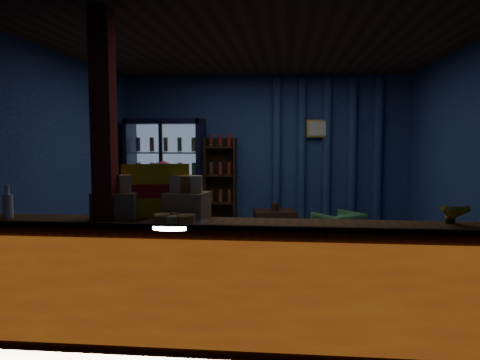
{
  "coord_description": "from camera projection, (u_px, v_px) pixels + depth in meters",
  "views": [
    {
      "loc": [
        0.37,
        -5.43,
        1.61
      ],
      "look_at": [
        -0.16,
        -0.2,
        1.13
      ],
      "focal_mm": 35.0,
      "sensor_mm": 36.0,
      "label": 1
    }
  ],
  "objects": [
    {
      "name": "bottle_shelf",
      "position": [
        221.0,
        188.0,
        7.6
      ],
      "size": [
        0.5,
        0.28,
        1.6
      ],
      "color": "#341E10",
      "rests_on": "ground"
    },
    {
      "name": "ground",
      "position": [
        255.0,
        273.0,
        5.56
      ],
      "size": [
        4.6,
        4.6,
        0.0
      ],
      "primitive_type": "plane",
      "color": "#515154",
      "rests_on": "ground"
    },
    {
      "name": "framed_picture",
      "position": [
        318.0,
        129.0,
        7.4
      ],
      "size": [
        0.36,
        0.04,
        0.28
      ],
      "color": "gold",
      "rests_on": "room_walls"
    },
    {
      "name": "support_post",
      "position": [
        105.0,
        177.0,
        3.67
      ],
      "size": [
        0.16,
        0.16,
        2.6
      ],
      "primitive_type": "cube",
      "color": "maroon",
      "rests_on": "ground"
    },
    {
      "name": "shopkeeper",
      "position": [
        162.0,
        238.0,
        4.25
      ],
      "size": [
        0.58,
        0.47,
        1.4
      ],
      "primitive_type": "imported",
      "rotation": [
        0.0,
        0.0,
        -0.29
      ],
      "color": "#9C2A35",
      "rests_on": "ground"
    },
    {
      "name": "side_table",
      "position": [
        275.0,
        229.0,
        6.86
      ],
      "size": [
        0.66,
        0.53,
        0.65
      ],
      "color": "#341E10",
      "rests_on": "ground"
    },
    {
      "name": "green_chair",
      "position": [
        338.0,
        230.0,
        6.8
      ],
      "size": [
        0.81,
        0.82,
        0.54
      ],
      "primitive_type": "imported",
      "rotation": [
        0.0,
        0.0,
        3.8
      ],
      "color": "#59B35D",
      "rests_on": "ground"
    },
    {
      "name": "counter",
      "position": [
        238.0,
        284.0,
        3.63
      ],
      "size": [
        4.4,
        0.57,
        0.99
      ],
      "color": "brown",
      "rests_on": "ground"
    },
    {
      "name": "beverage_cooler",
      "position": [
        167.0,
        179.0,
        7.53
      ],
      "size": [
        1.2,
        0.62,
        1.9
      ],
      "color": "black",
      "rests_on": "ground"
    },
    {
      "name": "snack_box_centre",
      "position": [
        187.0,
        203.0,
        3.8
      ],
      "size": [
        0.37,
        0.31,
        0.35
      ],
      "color": "#A58650",
      "rests_on": "counter"
    },
    {
      "name": "snack_box_left",
      "position": [
        115.0,
        204.0,
        3.77
      ],
      "size": [
        0.38,
        0.33,
        0.36
      ],
      "color": "#A58650",
      "rests_on": "counter"
    },
    {
      "name": "room_walls",
      "position": [
        255.0,
        141.0,
        5.42
      ],
      "size": [
        4.6,
        4.6,
        4.6
      ],
      "color": "navy",
      "rests_on": "ground"
    },
    {
      "name": "pastry_tray",
      "position": [
        176.0,
        221.0,
        3.56
      ],
      "size": [
        0.5,
        0.5,
        0.08
      ],
      "color": "silver",
      "rests_on": "counter"
    },
    {
      "name": "yellow_sign",
      "position": [
        156.0,
        191.0,
        3.85
      ],
      "size": [
        0.57,
        0.24,
        0.44
      ],
      "color": "yellow",
      "rests_on": "counter"
    },
    {
      "name": "banana_bunches",
      "position": [
        474.0,
        214.0,
        3.5
      ],
      "size": [
        0.52,
        0.3,
        0.17
      ],
      "color": "yellow",
      "rests_on": "counter"
    },
    {
      "name": "curtain_folds",
      "position": [
        327.0,
        157.0,
        7.47
      ],
      "size": [
        1.74,
        0.14,
        2.5
      ],
      "color": "navy",
      "rests_on": "room_walls"
    }
  ]
}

